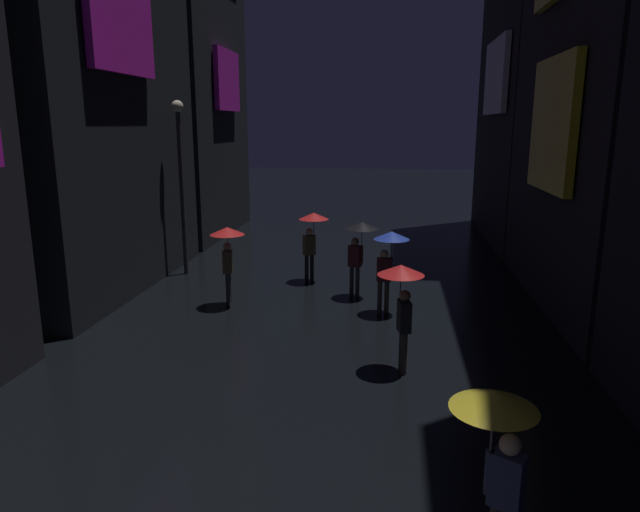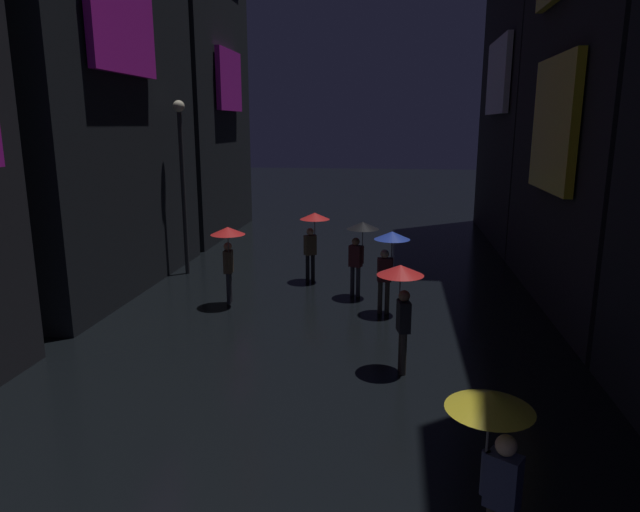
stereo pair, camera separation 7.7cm
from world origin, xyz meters
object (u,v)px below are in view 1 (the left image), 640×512
at_px(pedestrian_far_right_red, 402,288).
at_px(pedestrian_midstreet_centre_black, 360,238).
at_px(streetlamp_left_far, 181,168).
at_px(pedestrian_foreground_left_blue, 389,249).
at_px(pedestrian_foreground_right_red, 312,228).
at_px(pedestrian_midstreet_left_red, 227,244).
at_px(pedestrian_near_crossing_yellow, 498,432).

distance_m(pedestrian_far_right_red, pedestrian_midstreet_centre_black, 4.97).
height_order(pedestrian_far_right_red, streetlamp_left_far, streetlamp_left_far).
distance_m(pedestrian_midstreet_centre_black, pedestrian_foreground_left_blue, 1.59).
height_order(pedestrian_foreground_left_blue, streetlamp_left_far, streetlamp_left_far).
relative_size(pedestrian_far_right_red, streetlamp_left_far, 0.39).
bearing_deg(pedestrian_foreground_left_blue, pedestrian_foreground_right_red, 130.17).
xyz_separation_m(pedestrian_foreground_right_red, pedestrian_far_right_red, (2.61, -6.24, 0.00)).
xyz_separation_m(pedestrian_far_right_red, pedestrian_midstreet_centre_black, (-1.09, 4.84, 0.00)).
height_order(pedestrian_far_right_red, pedestrian_midstreet_left_red, same).
distance_m(pedestrian_foreground_right_red, streetlamp_left_far, 4.54).
bearing_deg(pedestrian_midstreet_centre_black, pedestrian_near_crossing_yellow, -78.68).
bearing_deg(pedestrian_midstreet_left_red, streetlamp_left_far, 127.65).
xyz_separation_m(pedestrian_midstreet_left_red, streetlamp_left_far, (-2.29, 2.97, 1.73)).
height_order(pedestrian_foreground_right_red, pedestrian_far_right_red, same).
xyz_separation_m(pedestrian_midstreet_centre_black, pedestrian_foreground_left_blue, (0.82, -1.37, 0.00)).
height_order(pedestrian_midstreet_centre_black, streetlamp_left_far, streetlamp_left_far).
distance_m(pedestrian_foreground_right_red, pedestrian_far_right_red, 6.76).
bearing_deg(pedestrian_near_crossing_yellow, streetlamp_left_far, 123.23).
relative_size(pedestrian_foreground_right_red, pedestrian_foreground_left_blue, 1.00).
xyz_separation_m(pedestrian_foreground_right_red, pedestrian_near_crossing_yellow, (3.51, -11.37, 0.00)).
relative_size(pedestrian_foreground_right_red, pedestrian_midstreet_centre_black, 1.00).
distance_m(pedestrian_foreground_right_red, pedestrian_foreground_left_blue, 3.61).
height_order(pedestrian_foreground_right_red, pedestrian_foreground_left_blue, same).
bearing_deg(pedestrian_near_crossing_yellow, pedestrian_midstreet_centre_black, 101.32).
bearing_deg(pedestrian_midstreet_left_red, pedestrian_foreground_right_red, 54.19).
xyz_separation_m(pedestrian_far_right_red, pedestrian_near_crossing_yellow, (0.90, -5.13, 0.00)).
bearing_deg(pedestrian_foreground_right_red, pedestrian_foreground_left_blue, -49.83).
distance_m(pedestrian_foreground_right_red, pedestrian_midstreet_left_red, 3.22).
height_order(pedestrian_near_crossing_yellow, streetlamp_left_far, streetlamp_left_far).
xyz_separation_m(pedestrian_near_crossing_yellow, pedestrian_midstreet_left_red, (-5.39, 8.76, 0.00)).
bearing_deg(pedestrian_midstreet_left_red, pedestrian_foreground_left_blue, -2.10).
height_order(pedestrian_midstreet_centre_black, pedestrian_foreground_left_blue, same).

